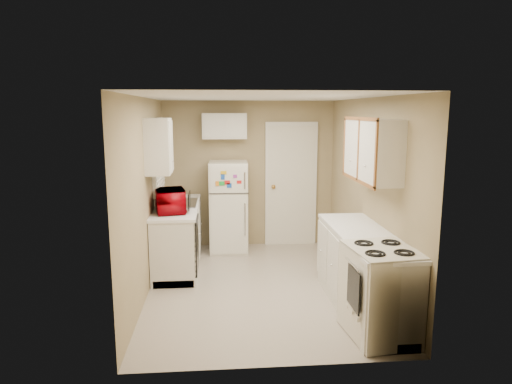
{
  "coord_description": "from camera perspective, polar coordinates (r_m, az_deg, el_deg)",
  "views": [
    {
      "loc": [
        -0.51,
        -5.58,
        2.24
      ],
      "look_at": [
        0.0,
        0.5,
        1.15
      ],
      "focal_mm": 32.0,
      "sensor_mm": 36.0,
      "label": 1
    }
  ],
  "objects": [
    {
      "name": "right_counter",
      "position": [
        5.35,
        13.21,
        -9.69
      ],
      "size": [
        0.6,
        2.0,
        0.9
      ],
      "primitive_type": "cube",
      "color": "silver",
      "rests_on": "floor"
    },
    {
      "name": "microwave",
      "position": [
        6.2,
        -10.63,
        -1.11
      ],
      "size": [
        0.6,
        0.41,
        0.36
      ],
      "primitive_type": "imported",
      "rotation": [
        0.0,
        0.0,
        1.77
      ],
      "color": "#9C0009",
      "rests_on": "left_counter"
    },
    {
      "name": "ceiling",
      "position": [
        5.6,
        0.44,
        11.77
      ],
      "size": [
        3.8,
        3.8,
        0.0
      ],
      "primitive_type": "plane",
      "color": "white",
      "rests_on": "floor"
    },
    {
      "name": "sink",
      "position": [
        6.79,
        -9.68,
        -1.73
      ],
      "size": [
        0.54,
        0.74,
        0.16
      ],
      "primitive_type": "cube",
      "color": "gray",
      "rests_on": "left_counter"
    },
    {
      "name": "window_blinds",
      "position": [
        6.71,
        -12.09,
        4.44
      ],
      "size": [
        0.1,
        0.98,
        1.08
      ],
      "primitive_type": "cube",
      "color": "silver",
      "rests_on": "wall_left"
    },
    {
      "name": "upper_cabinet_right",
      "position": [
        5.39,
        14.33,
        5.14
      ],
      "size": [
        0.3,
        1.2,
        0.7
      ],
      "primitive_type": "cube",
      "color": "silver",
      "rests_on": "wall_right"
    },
    {
      "name": "floor",
      "position": [
        6.03,
        0.41,
        -11.67
      ],
      "size": [
        3.8,
        3.8,
        0.0
      ],
      "primitive_type": "plane",
      "color": "beige",
      "rests_on": "ground"
    },
    {
      "name": "refrigerator",
      "position": [
        7.29,
        -3.43,
        -1.88
      ],
      "size": [
        0.61,
        0.6,
        1.45
      ],
      "primitive_type": "cube",
      "rotation": [
        0.0,
        0.0,
        -0.03
      ],
      "color": "silver",
      "rests_on": "floor"
    },
    {
      "name": "wall_left",
      "position": [
        5.74,
        -13.63,
        -0.59
      ],
      "size": [
        3.8,
        3.8,
        0.0
      ],
      "primitive_type": "plane",
      "color": "tan",
      "rests_on": "floor"
    },
    {
      "name": "wall_back",
      "position": [
        7.57,
        -0.89,
        2.23
      ],
      "size": [
        2.8,
        2.8,
        0.0
      ],
      "primitive_type": "plane",
      "color": "tan",
      "rests_on": "floor"
    },
    {
      "name": "wall_front",
      "position": [
        3.85,
        3.0,
        -5.52
      ],
      "size": [
        2.8,
        2.8,
        0.0
      ],
      "primitive_type": "plane",
      "color": "tan",
      "rests_on": "floor"
    },
    {
      "name": "soap_bottle",
      "position": [
        7.02,
        -9.47,
        -0.19
      ],
      "size": [
        0.1,
        0.1,
        0.19
      ],
      "primitive_type": "imported",
      "rotation": [
        0.0,
        0.0,
        0.2
      ],
      "color": "white",
      "rests_on": "left_counter"
    },
    {
      "name": "interior_door",
      "position": [
        7.63,
        4.39,
        0.9
      ],
      "size": [
        0.86,
        0.06,
        2.08
      ],
      "primitive_type": "cube",
      "color": "silver",
      "rests_on": "floor"
    },
    {
      "name": "dishwasher",
      "position": [
        6.14,
        -7.45,
        -6.52
      ],
      "size": [
        0.03,
        0.58,
        0.72
      ],
      "primitive_type": "cube",
      "color": "black",
      "rests_on": "floor"
    },
    {
      "name": "left_counter",
      "position": [
        6.74,
        -9.69,
        -5.4
      ],
      "size": [
        0.6,
        1.8,
        0.9
      ],
      "primitive_type": "cube",
      "color": "silver",
      "rests_on": "floor"
    },
    {
      "name": "stove",
      "position": [
        4.8,
        15.36,
        -12.03
      ],
      "size": [
        0.69,
        0.82,
        0.92
      ],
      "primitive_type": "cube",
      "rotation": [
        0.0,
        0.0,
        0.11
      ],
      "color": "silver",
      "rests_on": "floor"
    },
    {
      "name": "upper_cabinet_left",
      "position": [
        5.86,
        -12.1,
        5.61
      ],
      "size": [
        0.3,
        0.45,
        0.7
      ],
      "primitive_type": "cube",
      "color": "silver",
      "rests_on": "wall_left"
    },
    {
      "name": "cabinet_over_fridge",
      "position": [
        7.33,
        -3.98,
        8.23
      ],
      "size": [
        0.7,
        0.3,
        0.4
      ],
      "primitive_type": "cube",
      "color": "silver",
      "rests_on": "wall_back"
    },
    {
      "name": "wall_right",
      "position": [
        5.98,
        13.89,
        -0.17
      ],
      "size": [
        3.8,
        3.8,
        0.0
      ],
      "primitive_type": "plane",
      "color": "tan",
      "rests_on": "floor"
    }
  ]
}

